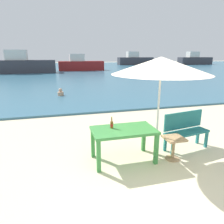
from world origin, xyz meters
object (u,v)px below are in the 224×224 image
(boat_ferry, at_px, (81,65))
(swimmer_person, at_px, (61,93))
(bench_teal_center, at_px, (185,128))
(boat_sailboat, at_px, (195,60))
(beer_bottle_amber, at_px, (112,124))
(picnic_table_green, at_px, (124,134))
(boat_tanker, at_px, (135,60))
(side_table_wood, at_px, (174,145))
(boat_fishing_trawler, at_px, (23,65))
(patio_umbrella, at_px, (161,66))

(boat_ferry, bearing_deg, swimmer_person, -100.25)
(bench_teal_center, xyz_separation_m, boat_sailboat, (27.09, 36.86, 0.54))
(beer_bottle_amber, relative_size, swimmer_person, 0.65)
(picnic_table_green, xyz_separation_m, boat_ferry, (2.12, 26.10, 0.25))
(picnic_table_green, relative_size, bench_teal_center, 1.13)
(picnic_table_green, height_order, boat_tanker, boat_tanker)
(boat_tanker, bearing_deg, side_table_wood, -109.92)
(boat_fishing_trawler, distance_m, boat_sailboat, 36.51)
(swimmer_person, distance_m, boat_sailboat, 41.87)
(boat_fishing_trawler, bearing_deg, boat_sailboat, 21.23)
(swimmer_person, height_order, boat_fishing_trawler, boat_fishing_trawler)
(picnic_table_green, relative_size, side_table_wood, 2.59)
(picnic_table_green, relative_size, patio_umbrella, 0.61)
(beer_bottle_amber, bearing_deg, boat_sailboat, 51.83)
(swimmer_person, bearing_deg, bench_teal_center, -69.29)
(boat_sailboat, bearing_deg, boat_ferry, -157.66)
(side_table_wood, relative_size, swimmer_person, 1.32)
(beer_bottle_amber, distance_m, bench_teal_center, 1.98)
(boat_ferry, bearing_deg, side_table_wood, -92.18)
(swimmer_person, relative_size, boat_ferry, 0.07)
(patio_umbrella, height_order, boat_sailboat, boat_sailboat)
(boat_fishing_trawler, bearing_deg, picnic_table_green, -77.62)
(beer_bottle_amber, bearing_deg, patio_umbrella, -10.63)
(picnic_table_green, xyz_separation_m, boat_tanker, (15.46, 39.31, 0.43))
(boat_sailboat, xyz_separation_m, boat_tanker, (-13.34, 2.25, -0.00))
(picnic_table_green, xyz_separation_m, boat_fishing_trawler, (-5.23, 23.85, 0.42))
(picnic_table_green, distance_m, side_table_wood, 1.18)
(picnic_table_green, bearing_deg, beer_bottle_amber, 152.74)
(side_table_wood, distance_m, boat_tanker, 42.09)
(side_table_wood, relative_size, boat_sailboat, 0.07)
(swimmer_person, relative_size, boat_tanker, 0.05)
(patio_umbrella, relative_size, bench_teal_center, 1.85)
(picnic_table_green, distance_m, beer_bottle_amber, 0.34)
(patio_umbrella, distance_m, boat_fishing_trawler, 24.68)
(picnic_table_green, bearing_deg, boat_fishing_trawler, 102.38)
(picnic_table_green, relative_size, beer_bottle_amber, 5.28)
(bench_teal_center, height_order, boat_tanker, boat_tanker)
(side_table_wood, distance_m, boat_fishing_trawler, 24.93)
(boat_ferry, distance_m, boat_tanker, 18.77)
(patio_umbrella, xyz_separation_m, swimmer_person, (-1.96, 7.92, -1.88))
(patio_umbrella, relative_size, side_table_wood, 4.26)
(side_table_wood, bearing_deg, picnic_table_green, 167.15)
(beer_bottle_amber, xyz_separation_m, boat_fishing_trawler, (-4.99, 23.72, 0.22))
(bench_teal_center, xyz_separation_m, swimmer_person, (-2.89, 7.64, -0.30))
(patio_umbrella, bearing_deg, boat_sailboat, 52.96)
(beer_bottle_amber, height_order, patio_umbrella, patio_umbrella)
(bench_teal_center, distance_m, boat_fishing_trawler, 24.65)
(patio_umbrella, xyz_separation_m, side_table_wood, (0.34, -0.19, -1.76))
(boat_tanker, bearing_deg, beer_bottle_amber, -111.83)
(swimmer_person, bearing_deg, patio_umbrella, -76.12)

